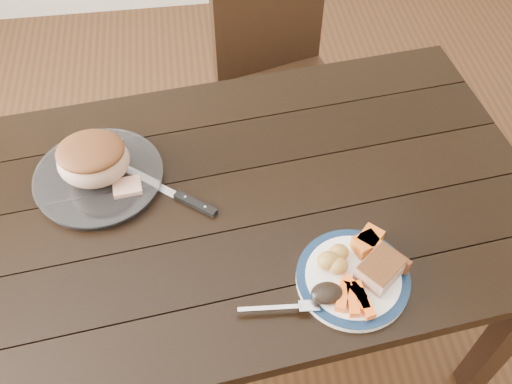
{
  "coord_description": "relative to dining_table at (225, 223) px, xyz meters",
  "views": [
    {
      "loc": [
        -0.03,
        -0.87,
        1.89
      ],
      "look_at": [
        0.08,
        -0.02,
        0.8
      ],
      "focal_mm": 40.0,
      "sensor_mm": 36.0,
      "label": 1
    }
  ],
  "objects": [
    {
      "name": "pork_slice",
      "position": [
        0.32,
        -0.27,
        0.13
      ],
      "size": [
        0.12,
        0.12,
        0.04
      ],
      "primitive_type": "cube",
      "rotation": [
        0.0,
        0.0,
        0.67
      ],
      "color": "tan",
      "rests_on": "dinner_plate"
    },
    {
      "name": "pumpkin_wedges",
      "position": [
        0.32,
        -0.19,
        0.13
      ],
      "size": [
        0.08,
        0.08,
        0.04
      ],
      "color": "orange",
      "rests_on": "dinner_plate"
    },
    {
      "name": "roasted_potatoes",
      "position": [
        0.23,
        -0.23,
        0.13
      ],
      "size": [
        0.08,
        0.07,
        0.04
      ],
      "color": "gold",
      "rests_on": "dinner_plate"
    },
    {
      "name": "carving_knife",
      "position": [
        -0.1,
        0.02,
        0.1
      ],
      "size": [
        0.26,
        0.22,
        0.01
      ],
      "rotation": [
        0.0,
        0.0,
        -0.67
      ],
      "color": "silver",
      "rests_on": "dining_table"
    },
    {
      "name": "carrot_batons",
      "position": [
        0.26,
        -0.32,
        0.12
      ],
      "size": [
        0.08,
        0.11,
        0.02
      ],
      "color": "#FF6115",
      "rests_on": "dinner_plate"
    },
    {
      "name": "ground",
      "position": [
        0.0,
        0.0,
        -0.66
      ],
      "size": [
        4.0,
        4.0,
        0.0
      ],
      "primitive_type": "plane",
      "color": "#472B16",
      "rests_on": "ground"
    },
    {
      "name": "dinner_plate",
      "position": [
        0.27,
        -0.26,
        0.1
      ],
      "size": [
        0.26,
        0.26,
        0.02
      ],
      "primitive_type": "cylinder",
      "color": "white",
      "rests_on": "dining_table"
    },
    {
      "name": "dark_mushroom",
      "position": [
        0.2,
        -0.31,
        0.13
      ],
      "size": [
        0.07,
        0.05,
        0.03
      ],
      "primitive_type": "ellipsoid",
      "color": "black",
      "rests_on": "dinner_plate"
    },
    {
      "name": "chair_far",
      "position": [
        0.27,
        0.73,
        -0.13
      ],
      "size": [
        0.52,
        0.53,
        0.93
      ],
      "rotation": [
        0.0,
        0.0,
        3.41
      ],
      "color": "black",
      "rests_on": "ground"
    },
    {
      "name": "cut_slice",
      "position": [
        -0.24,
        0.06,
        0.12
      ],
      "size": [
        0.08,
        0.06,
        0.02
      ],
      "primitive_type": "cube",
      "rotation": [
        0.0,
        0.0,
        0.11
      ],
      "color": "tan",
      "rests_on": "serving_platter"
    },
    {
      "name": "plate_rim",
      "position": [
        0.27,
        -0.26,
        0.11
      ],
      "size": [
        0.26,
        0.26,
        0.02
      ],
      "primitive_type": "torus",
      "color": "#0C1F3C",
      "rests_on": "dinner_plate"
    },
    {
      "name": "fork",
      "position": [
        0.1,
        -0.32,
        0.11
      ],
      "size": [
        0.18,
        0.03,
        0.0
      ],
      "rotation": [
        0.0,
        0.0,
        -0.07
      ],
      "color": "silver",
      "rests_on": "dinner_plate"
    },
    {
      "name": "serving_platter",
      "position": [
        -0.31,
        0.11,
        0.1
      ],
      "size": [
        0.32,
        0.32,
        0.02
      ],
      "primitive_type": "cylinder",
      "color": "white",
      "rests_on": "dining_table"
    },
    {
      "name": "dining_table",
      "position": [
        0.0,
        0.0,
        0.0
      ],
      "size": [
        1.69,
        1.07,
        0.75
      ],
      "rotation": [
        0.0,
        0.0,
        0.11
      ],
      "color": "black",
      "rests_on": "ground"
    },
    {
      "name": "roast_joint",
      "position": [
        -0.31,
        0.11,
        0.17
      ],
      "size": [
        0.18,
        0.15,
        0.12
      ],
      "primitive_type": "ellipsoid",
      "color": "tan",
      "rests_on": "serving_platter"
    }
  ]
}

